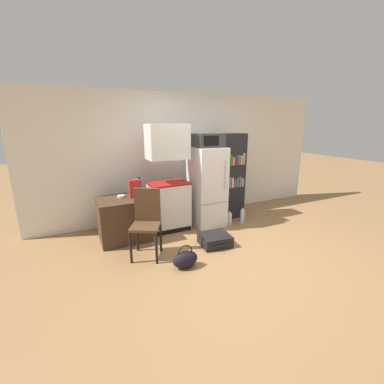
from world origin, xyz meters
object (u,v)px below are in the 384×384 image
at_px(kitchen_hutch, 168,183).
at_px(side_table, 124,219).
at_px(bookshelf, 230,176).
at_px(bottle_olive_oil, 131,187).
at_px(cereal_box, 135,189).
at_px(bottle_blue_soda, 139,187).
at_px(suitcase_large_flat, 215,240).
at_px(refrigerator, 207,187).
at_px(chair, 147,217).
at_px(handbag, 185,259).
at_px(microwave, 208,140).
at_px(bottle_clear_short, 140,197).
at_px(water_bottle_middle, 242,216).
at_px(water_bottle_front, 229,218).
at_px(bowl, 121,196).

bearing_deg(kitchen_hutch, side_table, -173.98).
bearing_deg(bookshelf, bottle_olive_oil, 177.21).
height_order(kitchen_hutch, cereal_box, kitchen_hutch).
distance_m(bottle_blue_soda, suitcase_large_flat, 1.60).
xyz_separation_m(refrigerator, suitcase_large_flat, (-0.32, -0.89, -0.66)).
bearing_deg(chair, handbag, -31.29).
distance_m(microwave, bottle_clear_short, 1.63).
xyz_separation_m(bottle_clear_short, suitcase_large_flat, (1.05, -0.61, -0.70)).
height_order(bottle_blue_soda, bottle_olive_oil, bottle_blue_soda).
bearing_deg(cereal_box, kitchen_hutch, 10.17).
relative_size(microwave, water_bottle_middle, 1.55).
bearing_deg(bottle_olive_oil, kitchen_hutch, -14.63).
bearing_deg(bottle_clear_short, water_bottle_middle, 0.16).
distance_m(kitchen_hutch, water_bottle_front, 1.39).
bearing_deg(bowl, bottle_clear_short, -57.57).
distance_m(bookshelf, handbag, 2.33).
height_order(suitcase_large_flat, handbag, handbag).
bearing_deg(cereal_box, microwave, 1.34).
bearing_deg(cereal_box, bowl, 152.66).
height_order(microwave, bookshelf, microwave).
xyz_separation_m(kitchen_hutch, refrigerator, (0.75, -0.08, -0.12)).
distance_m(bottle_olive_oil, handbag, 1.73).
relative_size(bottle_blue_soda, suitcase_large_flat, 0.58).
bearing_deg(water_bottle_front, refrigerator, 144.49).
xyz_separation_m(bookshelf, cereal_box, (-2.02, -0.18, 0.00)).
xyz_separation_m(bowl, suitcase_large_flat, (1.28, -0.97, -0.64)).
xyz_separation_m(cereal_box, handbag, (0.35, -1.26, -0.74)).
xyz_separation_m(kitchen_hutch, water_bottle_front, (1.12, -0.34, -0.74)).
xyz_separation_m(bowl, water_bottle_middle, (2.27, -0.35, -0.59)).
bearing_deg(bottle_blue_soda, water_bottle_front, -14.93).
bearing_deg(bookshelf, refrigerator, -166.84).
bearing_deg(refrigerator, handbag, -128.63).
bearing_deg(handbag, microwave, 51.35).
bearing_deg(water_bottle_middle, bottle_clear_short, -179.84).
xyz_separation_m(chair, water_bottle_middle, (2.06, 0.43, -0.45)).
bearing_deg(water_bottle_front, bottle_olive_oil, 163.86).
bearing_deg(cereal_box, water_bottle_front, -7.43).
xyz_separation_m(side_table, suitcase_large_flat, (1.28, -0.88, -0.27)).
relative_size(side_table, bottle_olive_oil, 3.13).
relative_size(kitchen_hutch, bottle_blue_soda, 6.50).
distance_m(kitchen_hutch, bowl, 0.86).
distance_m(kitchen_hutch, cereal_box, 0.64).
relative_size(kitchen_hutch, chair, 1.90).
distance_m(refrigerator, water_bottle_middle, 0.94).
relative_size(side_table, water_bottle_middle, 2.42).
xyz_separation_m(side_table, microwave, (1.60, 0.01, 1.27)).
xyz_separation_m(kitchen_hutch, microwave, (0.75, -0.08, 0.75)).
height_order(refrigerator, bottle_olive_oil, refrigerator).
xyz_separation_m(suitcase_large_flat, water_bottle_middle, (0.99, 0.61, 0.05)).
bearing_deg(cereal_box, bottle_blue_soda, 58.31).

